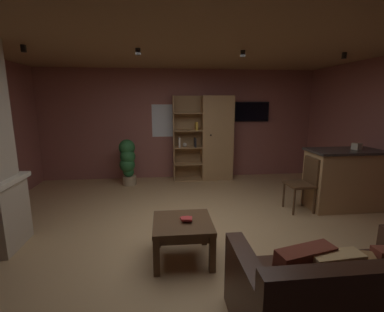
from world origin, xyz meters
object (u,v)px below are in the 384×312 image
at_px(table_book_0, 185,219).
at_px(dining_chair, 305,180).
at_px(kitchen_bar_counter, 351,179).
at_px(coffee_table, 183,228).
at_px(tissue_box, 357,146).
at_px(potted_floor_plant, 128,160).
at_px(bookshelf_cabinet, 213,139).
at_px(leather_couch, 343,301).
at_px(table_book_1, 187,219).
at_px(wall_mounted_tv, 252,112).

bearing_deg(table_book_0, dining_chair, 29.62).
bearing_deg(kitchen_bar_counter, coffee_table, -157.10).
xyz_separation_m(tissue_box, potted_floor_plant, (-4.05, 1.76, -0.53)).
relative_size(bookshelf_cabinet, tissue_box, 16.42).
height_order(leather_couch, table_book_1, leather_couch).
bearing_deg(wall_mounted_tv, dining_chair, -85.02).
height_order(kitchen_bar_counter, potted_floor_plant, kitchen_bar_counter).
relative_size(coffee_table, wall_mounted_tv, 0.82).
relative_size(kitchen_bar_counter, potted_floor_plant, 1.47).
bearing_deg(kitchen_bar_counter, tissue_box, -0.95).
xyz_separation_m(kitchen_bar_counter, wall_mounted_tv, (-1.06, 2.28, 1.07)).
xyz_separation_m(tissue_box, table_book_1, (-3.00, -1.30, -0.58)).
distance_m(tissue_box, leather_couch, 3.21).
relative_size(kitchen_bar_counter, leather_couch, 0.91).
bearing_deg(bookshelf_cabinet, kitchen_bar_counter, -45.31).
bearing_deg(bookshelf_cabinet, table_book_1, -105.29).
bearing_deg(kitchen_bar_counter, table_book_1, -156.33).
distance_m(coffee_table, table_book_0, 0.11).
bearing_deg(coffee_table, table_book_1, -29.42).
xyz_separation_m(kitchen_bar_counter, tissue_box, (0.04, -0.00, 0.57)).
bearing_deg(tissue_box, potted_floor_plant, 156.56).
height_order(coffee_table, table_book_0, table_book_0).
bearing_deg(wall_mounted_tv, tissue_box, -64.26).
relative_size(kitchen_bar_counter, wall_mounted_tv, 1.80).
distance_m(bookshelf_cabinet, leather_couch, 4.60).
xyz_separation_m(coffee_table, potted_floor_plant, (-1.00, 3.03, 0.18)).
height_order(bookshelf_cabinet, potted_floor_plant, bookshelf_cabinet).
xyz_separation_m(bookshelf_cabinet, kitchen_bar_counter, (2.04, -2.07, -0.46)).
height_order(leather_couch, dining_chair, dining_chair).
height_order(kitchen_bar_counter, table_book_1, kitchen_bar_counter).
bearing_deg(potted_floor_plant, bookshelf_cabinet, 9.02).
bearing_deg(bookshelf_cabinet, coffee_table, -106.16).
distance_m(kitchen_bar_counter, wall_mounted_tv, 2.73).
relative_size(coffee_table, table_book_1, 5.69).
relative_size(coffee_table, table_book_0, 6.28).
height_order(leather_couch, potted_floor_plant, potted_floor_plant).
bearing_deg(kitchen_bar_counter, dining_chair, -178.06).
relative_size(bookshelf_cabinet, potted_floor_plant, 1.92).
distance_m(kitchen_bar_counter, dining_chair, 0.86).
relative_size(tissue_box, coffee_table, 0.18).
distance_m(leather_couch, coffee_table, 1.69).
bearing_deg(leather_couch, table_book_1, 133.47).
bearing_deg(tissue_box, wall_mounted_tv, 115.74).
bearing_deg(tissue_box, table_book_0, -157.76).
relative_size(tissue_box, table_book_0, 1.10).
distance_m(kitchen_bar_counter, potted_floor_plant, 4.38).
bearing_deg(potted_floor_plant, wall_mounted_tv, 10.03).
relative_size(table_book_1, dining_chair, 0.13).
xyz_separation_m(table_book_1, dining_chair, (2.11, 1.27, 0.02)).
xyz_separation_m(bookshelf_cabinet, table_book_1, (-0.92, -3.37, -0.47)).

